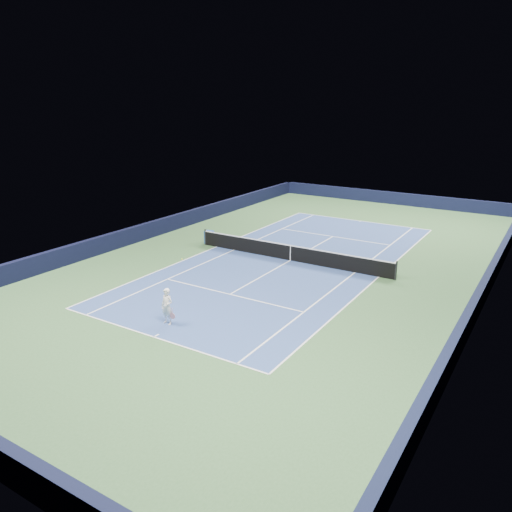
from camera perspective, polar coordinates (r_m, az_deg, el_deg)
The scene contains 19 objects.
ground at distance 30.14m, azimuth 3.94°, elevation -0.52°, with size 40.00×40.00×0.00m, color #345A31.
wall_far at distance 47.92m, azimuth 15.26°, elevation 6.42°, with size 22.00×0.35×1.10m, color black.
wall_right at distance 26.97m, azimuth 24.74°, elevation -3.15°, with size 0.35×40.00×1.10m, color black.
wall_left at distance 36.11m, azimuth -11.40°, elevation 3.15°, with size 0.35×40.00×1.10m, color black.
court_surface at distance 30.14m, azimuth 3.94°, elevation -0.51°, with size 10.97×23.77×0.01m, color navy.
baseline_far at distance 40.65m, azimuth 11.87°, elevation 3.95°, with size 10.97×0.08×0.00m, color white.
baseline_near at distance 21.13m, azimuth -11.61°, elevation -9.05°, with size 10.97×0.08×0.00m, color white.
sideline_doubles_right at distance 28.14m, azimuth 13.85°, elevation -2.32°, with size 0.08×23.77×0.00m, color white.
sideline_doubles_left at distance 32.93m, azimuth -4.51°, elevation 1.07°, with size 0.08×23.77×0.00m, color white.
sideline_singles_right at distance 28.56m, azimuth 11.25°, elevation -1.85°, with size 0.08×23.77×0.00m, color white.
sideline_singles_left at distance 32.16m, azimuth -2.54°, elevation 0.70°, with size 0.08×23.77×0.00m, color white.
service_line_far at distance 35.69m, azimuth 8.79°, elevation 2.22°, with size 8.23×0.08×0.00m, color white.
service_line_near at distance 24.99m, azimuth -3.00°, elevation -4.39°, with size 8.23×0.08×0.00m, color white.
center_service_line at distance 30.13m, azimuth 3.94°, elevation -0.50°, with size 0.08×12.80×0.00m, color white.
center_mark_far at distance 40.51m, azimuth 11.80°, elevation 3.90°, with size 0.08×0.30×0.00m, color white.
center_mark_near at distance 21.23m, azimuth -11.33°, elevation -8.91°, with size 0.08×0.30×0.00m, color white.
tennis_net at distance 29.98m, azimuth 3.96°, elevation 0.40°, with size 12.90×0.10×1.07m.
sponsor_cube at distance 33.65m, azimuth -5.36°, elevation 2.15°, with size 0.60×0.52×0.86m.
tennis_player at distance 21.87m, azimuth -10.12°, elevation -5.70°, with size 0.76×1.23×2.72m.
Camera 1 is at (13.31, -25.36, 9.37)m, focal length 35.00 mm.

